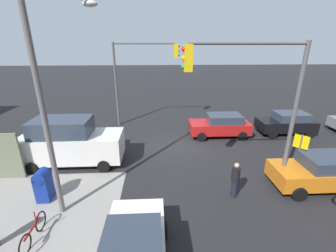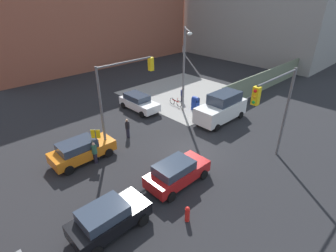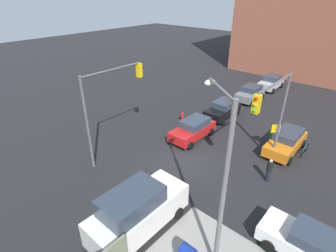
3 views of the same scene
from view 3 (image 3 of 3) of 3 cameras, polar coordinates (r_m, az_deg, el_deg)
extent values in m
plane|color=black|center=(18.88, 3.62, -8.02)|extent=(120.00, 120.00, 0.00)
cylinder|color=#59595B|center=(19.06, 23.28, 1.29)|extent=(0.18, 0.18, 6.50)
cylinder|color=#59595B|center=(15.89, 22.49, 8.66)|extent=(4.60, 0.12, 0.12)
cube|color=yellow|center=(14.02, 18.73, 4.58)|extent=(0.32, 0.36, 1.00)
sphere|color=red|center=(13.75, 18.62, 5.59)|extent=(0.18, 0.18, 0.18)
sphere|color=orange|center=(13.86, 18.42, 4.37)|extent=(0.18, 0.18, 0.18)
sphere|color=green|center=(13.99, 18.23, 3.17)|extent=(0.18, 0.18, 0.18)
cylinder|color=#59595B|center=(17.57, -17.12, 0.17)|extent=(0.18, 0.18, 6.50)
cylinder|color=#59595B|center=(17.65, -12.10, 11.91)|extent=(4.70, 0.12, 0.12)
cube|color=yellow|center=(19.23, -6.31, 11.99)|extent=(0.32, 0.36, 1.00)
sphere|color=red|center=(19.27, -5.96, 13.02)|extent=(0.18, 0.18, 0.18)
sphere|color=orange|center=(19.35, -5.91, 12.11)|extent=(0.18, 0.18, 0.18)
sphere|color=green|center=(19.44, -5.87, 11.20)|extent=(0.18, 0.18, 0.18)
cylinder|color=slate|center=(10.52, 11.89, -14.87)|extent=(0.20, 0.20, 8.00)
cylinder|color=slate|center=(9.46, 11.52, 7.90)|extent=(1.55, 1.96, 0.10)
ellipsoid|color=silver|center=(10.56, 9.09, 9.35)|extent=(0.56, 0.36, 0.24)
cylinder|color=#4C4C4C|center=(20.85, 22.01, -2.58)|extent=(0.08, 0.08, 2.40)
cube|color=yellow|center=(20.46, 22.43, -0.52)|extent=(0.48, 0.48, 0.64)
cylinder|color=navy|center=(12.33, 4.30, -25.60)|extent=(0.56, 0.64, 0.56)
cylinder|color=red|center=(24.30, 3.14, 1.79)|extent=(0.26, 0.26, 0.80)
sphere|color=red|center=(24.12, 3.17, 2.69)|extent=(0.24, 0.24, 0.24)
cube|color=orange|center=(21.63, 24.17, -3.46)|extent=(4.47, 1.80, 0.75)
cube|color=#2D3847|center=(21.64, 24.81, -1.60)|extent=(2.50, 1.58, 0.55)
cylinder|color=black|center=(20.36, 24.90, -6.89)|extent=(0.64, 0.22, 0.64)
cylinder|color=black|center=(20.76, 20.27, -5.22)|extent=(0.64, 0.22, 0.64)
cylinder|color=black|center=(22.95, 27.33, -3.45)|extent=(0.64, 0.22, 0.64)
cylinder|color=black|center=(23.30, 23.19, -2.03)|extent=(0.64, 0.22, 0.64)
cube|color=slate|center=(30.29, 17.37, 6.53)|extent=(3.85, 1.80, 0.75)
cube|color=#2D3847|center=(30.34, 17.80, 7.82)|extent=(2.16, 1.58, 0.55)
cylinder|color=black|center=(28.97, 17.74, 4.71)|extent=(0.64, 0.22, 0.64)
cylinder|color=black|center=(29.65, 14.61, 5.68)|extent=(0.64, 0.22, 0.64)
cylinder|color=black|center=(31.25, 19.80, 6.05)|extent=(0.64, 0.22, 0.64)
cylinder|color=black|center=(31.88, 16.85, 6.94)|extent=(0.64, 0.22, 0.64)
cube|color=#B21919|center=(21.51, 5.33, -1.07)|extent=(4.25, 1.80, 0.75)
cube|color=#2D3847|center=(21.45, 5.95, 0.78)|extent=(2.38, 1.58, 0.55)
cylinder|color=black|center=(20.23, 4.89, -4.30)|extent=(0.64, 0.22, 0.64)
cylinder|color=black|center=(21.18, 1.00, -2.60)|extent=(0.64, 0.22, 0.64)
cylinder|color=black|center=(22.32, 9.36, -1.29)|extent=(0.64, 0.22, 0.64)
cylinder|color=black|center=(23.19, 5.64, 0.12)|extent=(0.64, 0.22, 0.64)
cube|color=black|center=(25.49, 11.73, 3.25)|extent=(4.02, 1.80, 0.75)
cube|color=#2D3847|center=(25.50, 12.24, 4.80)|extent=(2.25, 1.58, 0.55)
cylinder|color=black|center=(24.17, 11.81, 0.85)|extent=(0.64, 0.22, 0.64)
cylinder|color=black|center=(24.99, 8.28, 2.09)|extent=(0.64, 0.22, 0.64)
cylinder|color=black|center=(26.39, 14.85, 2.86)|extent=(0.64, 0.22, 0.64)
cylinder|color=black|center=(27.14, 11.51, 3.95)|extent=(0.64, 0.22, 0.64)
cube|color=white|center=(14.52, 28.62, -22.09)|extent=(1.80, 4.49, 0.75)
cube|color=#2D3847|center=(14.06, 30.72, -20.82)|extent=(1.58, 2.51, 0.55)
cylinder|color=black|center=(14.30, 20.96, -23.20)|extent=(0.22, 0.64, 0.64)
cylinder|color=black|center=(15.53, 23.62, -18.80)|extent=(0.22, 0.64, 0.64)
cube|color=#B7BABF|center=(34.86, 21.43, 8.61)|extent=(4.02, 1.80, 0.75)
cube|color=#2D3847|center=(34.96, 21.82, 9.73)|extent=(2.25, 1.58, 0.55)
cylinder|color=black|center=(33.47, 21.86, 7.09)|extent=(0.64, 0.22, 0.64)
cylinder|color=black|center=(34.05, 19.06, 7.91)|extent=(0.64, 0.22, 0.64)
cylinder|color=black|center=(35.94, 23.47, 8.14)|extent=(0.64, 0.22, 0.64)
cylinder|color=black|center=(36.49, 20.84, 8.90)|extent=(0.64, 0.22, 0.64)
cube|color=white|center=(13.93, -6.27, -18.37)|extent=(5.40, 2.10, 1.40)
cube|color=#2D3847|center=(12.93, -7.99, -15.81)|extent=(3.02, 1.85, 0.90)
cylinder|color=black|center=(15.86, -3.81, -14.77)|extent=(0.64, 0.22, 0.64)
cylinder|color=black|center=(14.84, 2.27, -18.42)|extent=(0.64, 0.22, 0.64)
cylinder|color=black|center=(14.34, -14.99, -21.81)|extent=(0.64, 0.22, 0.64)
cylinder|color=#2D664C|center=(21.29, 21.69, -2.14)|extent=(0.36, 0.36, 0.63)
sphere|color=tan|center=(21.10, 21.89, -1.14)|extent=(0.22, 0.22, 0.22)
cylinder|color=#1E1E2D|center=(21.64, 21.36, -3.78)|extent=(0.28, 0.28, 0.80)
cylinder|color=black|center=(17.82, 21.30, -8.22)|extent=(0.36, 0.36, 0.63)
sphere|color=tan|center=(17.58, 21.53, -7.10)|extent=(0.22, 0.22, 0.22)
cylinder|color=#1E1E2D|center=(18.22, 20.91, -10.06)|extent=(0.28, 0.28, 0.80)
torus|color=black|center=(21.64, 27.15, -5.29)|extent=(0.71, 0.05, 0.71)
torus|color=black|center=(22.53, 27.91, -4.15)|extent=(0.71, 0.05, 0.71)
cube|color=#1E5999|center=(22.00, 27.64, -4.31)|extent=(1.04, 0.04, 0.08)
cylinder|color=#1E5999|center=(22.13, 27.98, -3.48)|extent=(0.04, 0.04, 0.40)
camera|label=1|loc=(12.57, 55.77, -7.19)|focal=24.00mm
camera|label=2|loc=(31.89, 2.99, 27.46)|focal=28.00mm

